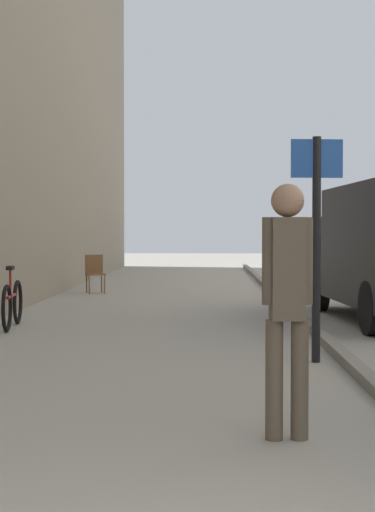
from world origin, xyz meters
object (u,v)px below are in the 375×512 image
Objects in this scene: bicycle_leaning at (12,304)px; cafe_chair_near_window at (95,271)px; pedestrian_main_foreground at (287,292)px; street_sign_post at (316,229)px.

bicycle_leaning reaches higher than cafe_chair_near_window.
pedestrian_main_foreground is at bearing -65.76° from bicycle_leaning.
street_sign_post is 5.43m from bicycle_leaning.
cafe_chair_near_window is at bearing 82.54° from bicycle_leaning.
street_sign_post is at bearing 74.59° from pedestrian_main_foreground.
street_sign_post reaches higher than bicycle_leaning.
pedestrian_main_foreground is 1.98× the size of cafe_chair_near_window.
street_sign_post is at bearing -40.74° from bicycle_leaning.
pedestrian_main_foreground reaches higher than cafe_chair_near_window.
cafe_chair_near_window is (0.29, 6.94, 0.17)m from bicycle_leaning.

